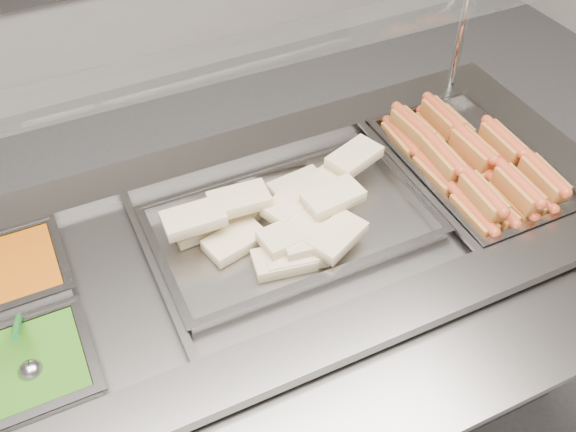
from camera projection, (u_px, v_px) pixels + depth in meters
name	position (u px, v px, depth m)	size (l,w,h in m)	color
steam_counter	(273.00, 332.00, 1.94)	(1.91, 0.89, 0.91)	slate
tray_rail	(372.00, 406.00, 1.33)	(1.82, 0.42, 0.05)	gray
sneeze_guard	(229.00, 59.00, 1.51)	(1.67, 0.34, 0.44)	#B8B8BC
pan_hotdogs	(469.00, 171.00, 1.85)	(0.36, 0.56, 0.10)	gray
pan_wraps	(292.00, 228.00, 1.66)	(0.70, 0.42, 0.07)	gray
pan_beans	(1.00, 283.00, 1.55)	(0.31, 0.25, 0.10)	gray
pan_peas	(21.00, 380.00, 1.36)	(0.31, 0.25, 0.10)	gray
hotdogs_in_buns	(468.00, 162.00, 1.80)	(0.28, 0.53, 0.12)	#97651F
tortilla_wraps	(287.00, 216.00, 1.63)	(0.64, 0.36, 0.10)	beige
serving_spoon	(29.00, 364.00, 1.33)	(0.06, 0.18, 0.14)	#B0AFB4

